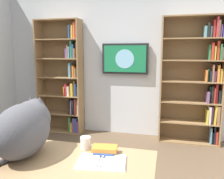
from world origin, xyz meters
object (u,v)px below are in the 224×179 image
at_px(bookshelf_left, 198,81).
at_px(cat, 25,127).
at_px(wall_mounted_tv, 125,59).
at_px(coffee_mug, 86,143).
at_px(desk_book_stack, 105,150).
at_px(open_binder, 102,162).
at_px(bookshelf_right, 66,79).
at_px(desk, 42,174).

xyz_separation_m(bookshelf_left, cat, (1.45, 2.44, -0.07)).
height_order(wall_mounted_tv, coffee_mug, wall_mounted_tv).
height_order(bookshelf_left, wall_mounted_tv, bookshelf_left).
height_order(cat, desk_book_stack, cat).
height_order(bookshelf_left, coffee_mug, bookshelf_left).
xyz_separation_m(bookshelf_left, wall_mounted_tv, (1.20, -0.08, 0.34)).
bearing_deg(cat, open_binder, -179.97).
xyz_separation_m(bookshelf_left, coffee_mug, (1.07, 2.25, -0.23)).
distance_m(bookshelf_right, cat, 2.57).
distance_m(bookshelf_left, bookshelf_right, 2.28).
bearing_deg(cat, desk_book_stack, -166.20).
height_order(wall_mounted_tv, open_binder, wall_mounted_tv).
height_order(bookshelf_right, desk_book_stack, bookshelf_right).
xyz_separation_m(wall_mounted_tv, cat, (0.25, 2.52, -0.41)).
distance_m(bookshelf_right, coffee_mug, 2.56).
height_order(bookshelf_right, open_binder, bookshelf_right).
relative_size(bookshelf_left, desk_book_stack, 10.53).
bearing_deg(desk_book_stack, cat, 13.80).
bearing_deg(desk, bookshelf_left, -117.63).
bearing_deg(open_binder, bookshelf_right, -60.16).
bearing_deg(desk, desk_book_stack, -154.77).
height_order(bookshelf_left, open_binder, bookshelf_left).
bearing_deg(bookshelf_right, desk, 111.43).
distance_m(bookshelf_left, desk_book_stack, 2.49).
bearing_deg(cat, coffee_mug, -154.10).
bearing_deg(desk, cat, -20.87).
bearing_deg(bookshelf_left, bookshelf_right, 0.03).
bearing_deg(bookshelf_right, wall_mounted_tv, -175.58).
bearing_deg(desk_book_stack, desk, 25.23).
relative_size(open_binder, coffee_mug, 3.74).
xyz_separation_m(bookshelf_right, desk_book_stack, (-1.38, 2.30, -0.21)).
distance_m(desk, open_binder, 0.44).
height_order(open_binder, desk_book_stack, desk_book_stack).
height_order(bookshelf_right, desk, bookshelf_right).
height_order(bookshelf_left, cat, bookshelf_left).
height_order(wall_mounted_tv, desk, wall_mounted_tv).
bearing_deg(bookshelf_left, coffee_mug, 64.64).
bearing_deg(coffee_mug, wall_mounted_tv, -86.78).
bearing_deg(desk, wall_mounted_tv, -92.36).
xyz_separation_m(bookshelf_left, open_binder, (0.89, 2.44, -0.27)).
bearing_deg(open_binder, desk_book_stack, -83.15).
distance_m(cat, desk_book_stack, 0.59).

